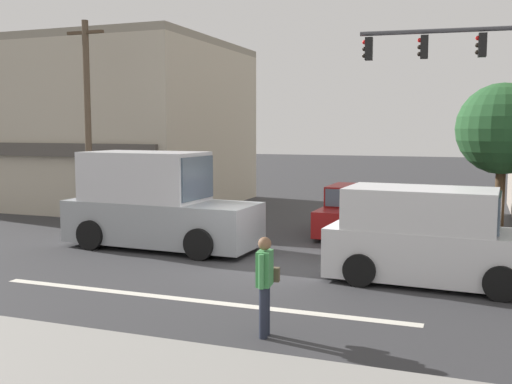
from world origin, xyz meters
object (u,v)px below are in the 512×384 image
sedan_parked_curbside (354,212)px  street_tree (503,129)px  traffic_light_mast (496,94)px  pedestrian_foreground_with_bag (265,280)px  van_crossing_rightbound (429,238)px  utility_pole_near_left (88,121)px  box_truck_crossing_leftbound (156,204)px

sedan_parked_curbside → street_tree: bearing=29.1°
traffic_light_mast → pedestrian_foreground_with_bag: size_ratio=3.71×
van_crossing_rightbound → pedestrian_foreground_with_bag: bearing=-116.6°
street_tree → van_crossing_rightbound: 8.53m
pedestrian_foreground_with_bag → utility_pole_near_left: bearing=138.8°
utility_pole_near_left → pedestrian_foreground_with_bag: 12.59m
sedan_parked_curbside → van_crossing_rightbound: bearing=-63.5°
traffic_light_mast → box_truck_crossing_leftbound: 9.67m
box_truck_crossing_leftbound → pedestrian_foreground_with_bag: box_truck_crossing_leftbound is taller
street_tree → van_crossing_rightbound: bearing=-101.9°
utility_pole_near_left → van_crossing_rightbound: bearing=-17.4°
traffic_light_mast → van_crossing_rightbound: 4.79m
box_truck_crossing_leftbound → traffic_light_mast: bearing=11.5°
utility_pole_near_left → box_truck_crossing_leftbound: (3.84, -2.22, -2.39)m
sedan_parked_curbside → box_truck_crossing_leftbound: box_truck_crossing_leftbound is taller
traffic_light_mast → sedan_parked_curbside: bearing=150.3°
utility_pole_near_left → traffic_light_mast: utility_pole_near_left is taller
street_tree → box_truck_crossing_leftbound: size_ratio=0.87×
street_tree → sedan_parked_curbside: (-4.44, -2.48, -2.67)m
utility_pole_near_left → street_tree: bearing=18.5°
van_crossing_rightbound → pedestrian_foreground_with_bag: van_crossing_rightbound is taller
traffic_light_mast → sedan_parked_curbside: traffic_light_mast is taller
van_crossing_rightbound → pedestrian_foreground_with_bag: 5.04m
utility_pole_near_left → box_truck_crossing_leftbound: bearing=-30.0°
utility_pole_near_left → traffic_light_mast: size_ratio=1.13×
street_tree → sedan_parked_curbside: bearing=-150.9°
street_tree → traffic_light_mast: 4.91m
utility_pole_near_left → van_crossing_rightbound: (11.51, -3.60, -2.64)m
street_tree → pedestrian_foreground_with_bag: street_tree is taller
van_crossing_rightbound → sedan_parked_curbside: bearing=116.5°
street_tree → van_crossing_rightbound: (-1.68, -8.02, -2.38)m
traffic_light_mast → pedestrian_foreground_with_bag: 9.14m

